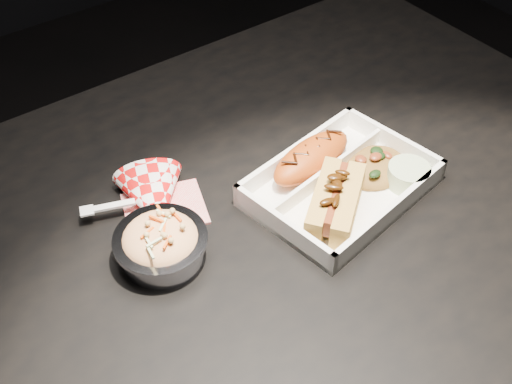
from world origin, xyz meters
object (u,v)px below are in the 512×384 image
(dining_table, at_px, (256,252))
(foil_coleslaw_cup, at_px, (161,243))
(napkin_fork, at_px, (154,200))
(hotdog, at_px, (336,201))
(food_tray, at_px, (340,186))
(fried_pastry, at_px, (311,157))

(dining_table, relative_size, foil_coleslaw_cup, 9.98)
(dining_table, relative_size, napkin_fork, 6.95)
(foil_coleslaw_cup, xyz_separation_m, napkin_fork, (0.04, 0.08, -0.01))
(dining_table, height_order, foil_coleslaw_cup, foil_coleslaw_cup)
(hotdog, bearing_deg, dining_table, 98.76)
(food_tray, height_order, napkin_fork, napkin_fork)
(food_tray, xyz_separation_m, hotdog, (-0.04, -0.03, 0.02))
(food_tray, bearing_deg, napkin_fork, 142.09)
(fried_pastry, distance_m, foil_coleslaw_cup, 0.26)
(napkin_fork, bearing_deg, dining_table, -17.25)
(dining_table, xyz_separation_m, fried_pastry, (0.11, 0.01, 0.12))
(fried_pastry, distance_m, napkin_fork, 0.23)
(food_tray, distance_m, foil_coleslaw_cup, 0.27)
(hotdog, relative_size, foil_coleslaw_cup, 1.17)
(dining_table, bearing_deg, food_tray, -19.16)
(fried_pastry, relative_size, foil_coleslaw_cup, 1.23)
(dining_table, distance_m, food_tray, 0.16)
(hotdog, bearing_deg, foil_coleslaw_cup, 123.68)
(hotdog, height_order, foil_coleslaw_cup, hotdog)
(foil_coleslaw_cup, bearing_deg, hotdog, -19.00)
(fried_pastry, height_order, hotdog, hotdog)
(food_tray, bearing_deg, hotdog, -149.23)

